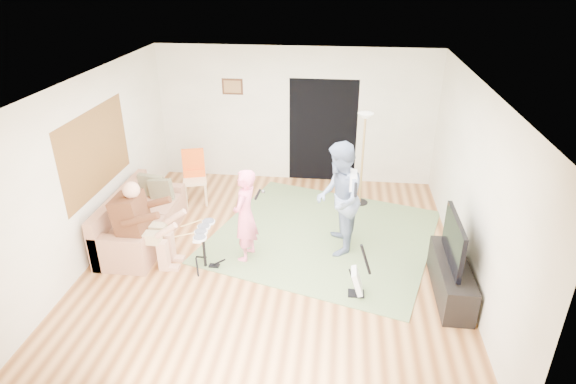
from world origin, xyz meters
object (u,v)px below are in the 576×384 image
object	(u,v)px
television	(454,241)
singer	(245,216)
tv_cabinet	(451,279)
torchiere_lamp	(364,143)
sofa	(138,225)
drum_kit	(204,250)
dining_chair	(196,184)
guitarist	(339,199)
guitar_spare	(358,281)

from	to	relation	value
television	singer	bearing A→B (deg)	168.89
tv_cabinet	torchiere_lamp	bearing A→B (deg)	114.24
sofa	drum_kit	distance (m)	1.44
sofa	dining_chair	xyz separation A→B (m)	(0.56, 1.43, 0.09)
guitarist	guitar_spare	size ratio (longest dim) A/B	2.19
sofa	guitar_spare	world-z (taller)	guitar_spare
drum_kit	torchiere_lamp	bearing A→B (deg)	45.54
drum_kit	guitarist	distance (m)	2.14
tv_cabinet	television	world-z (taller)	television
singer	tv_cabinet	xyz separation A→B (m)	(2.93, -0.57, -0.48)
drum_kit	sofa	bearing A→B (deg)	153.25
singer	tv_cabinet	world-z (taller)	singer
drum_kit	guitarist	size ratio (longest dim) A/B	0.38
guitar_spare	torchiere_lamp	distance (m)	2.95
guitar_spare	television	distance (m)	1.37
singer	guitar_spare	bearing A→B (deg)	77.09
singer	guitar_spare	world-z (taller)	singer
guitarist	tv_cabinet	bearing A→B (deg)	56.72
sofa	guitarist	xyz separation A→B (m)	(3.22, 0.06, 0.62)
guitarist	television	world-z (taller)	guitarist
guitar_spare	torchiere_lamp	size ratio (longest dim) A/B	0.47
guitarist	television	xyz separation A→B (m)	(1.52, -0.95, -0.04)
guitar_spare	torchiere_lamp	xyz separation A→B (m)	(0.08, 2.79, 0.97)
torchiere_lamp	tv_cabinet	world-z (taller)	torchiere_lamp
tv_cabinet	television	size ratio (longest dim) A/B	1.34
sofa	drum_kit	xyz separation A→B (m)	(1.29, -0.65, 0.02)
singer	torchiere_lamp	distance (m)	2.74
guitar_spare	television	world-z (taller)	television
torchiere_lamp	television	world-z (taller)	torchiere_lamp
drum_kit	dining_chair	distance (m)	2.21
singer	tv_cabinet	size ratio (longest dim) A/B	1.04
sofa	guitar_spare	bearing A→B (deg)	-16.85
sofa	guitarist	size ratio (longest dim) A/B	1.13
dining_chair	guitar_spare	bearing A→B (deg)	-57.18
dining_chair	tv_cabinet	xyz separation A→B (m)	(4.23, -2.32, -0.11)
guitarist	torchiere_lamp	xyz separation A→B (m)	(0.39, 1.66, 0.31)
torchiere_lamp	tv_cabinet	size ratio (longest dim) A/B	1.25
drum_kit	guitar_spare	distance (m)	2.28
dining_chair	guitarist	bearing A→B (deg)	-44.30
guitarist	drum_kit	bearing A→B (deg)	-71.76
singer	guitar_spare	xyz separation A→B (m)	(1.68, -0.74, -0.50)
singer	sofa	bearing A→B (deg)	-88.88
guitarist	singer	bearing A→B (deg)	-76.18
guitar_spare	sofa	bearing A→B (deg)	163.15
sofa	singer	xyz separation A→B (m)	(1.86, -0.32, 0.46)
sofa	guitar_spare	xyz separation A→B (m)	(3.53, -1.07, -0.04)
drum_kit	tv_cabinet	bearing A→B (deg)	-3.95
drum_kit	torchiere_lamp	size ratio (longest dim) A/B	0.38
drum_kit	singer	bearing A→B (deg)	29.88
television	drum_kit	bearing A→B (deg)	176.00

